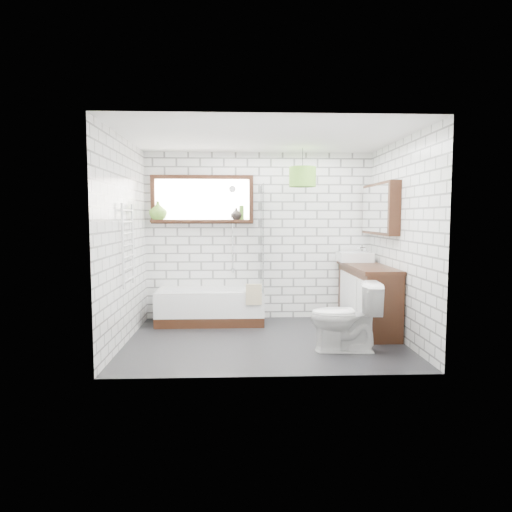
{
  "coord_description": "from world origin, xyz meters",
  "views": [
    {
      "loc": [
        -0.34,
        -5.59,
        1.54
      ],
      "look_at": [
        -0.09,
        0.25,
        1.04
      ],
      "focal_mm": 32.0,
      "sensor_mm": 36.0,
      "label": 1
    }
  ],
  "objects_px": {
    "basin": "(354,257)",
    "bathtub": "(210,306)",
    "pendant": "(302,177)",
    "vanity": "(367,297)",
    "toilet": "(345,317)"
  },
  "relations": [
    {
      "from": "vanity",
      "to": "basin",
      "type": "distance_m",
      "value": 0.72
    },
    {
      "from": "pendant",
      "to": "vanity",
      "type": "bearing_deg",
      "value": -19.79
    },
    {
      "from": "bathtub",
      "to": "basin",
      "type": "height_order",
      "value": "basin"
    },
    {
      "from": "vanity",
      "to": "pendant",
      "type": "bearing_deg",
      "value": 160.21
    },
    {
      "from": "basin",
      "to": "bathtub",
      "type": "bearing_deg",
      "value": -178.59
    },
    {
      "from": "bathtub",
      "to": "vanity",
      "type": "bearing_deg",
      "value": -11.65
    },
    {
      "from": "bathtub",
      "to": "toilet",
      "type": "bearing_deg",
      "value": -41.75
    },
    {
      "from": "toilet",
      "to": "bathtub",
      "type": "bearing_deg",
      "value": -127.07
    },
    {
      "from": "basin",
      "to": "toilet",
      "type": "bearing_deg",
      "value": -108.09
    },
    {
      "from": "vanity",
      "to": "pendant",
      "type": "xyz_separation_m",
      "value": [
        -0.87,
        0.31,
        1.66
      ]
    },
    {
      "from": "vanity",
      "to": "toilet",
      "type": "bearing_deg",
      "value": -118.8
    },
    {
      "from": "bathtub",
      "to": "pendant",
      "type": "xyz_separation_m",
      "value": [
        1.31,
        -0.14,
        1.85
      ]
    },
    {
      "from": "vanity",
      "to": "toilet",
      "type": "relative_size",
      "value": 1.94
    },
    {
      "from": "bathtub",
      "to": "toilet",
      "type": "xyz_separation_m",
      "value": [
        1.62,
        -1.45,
        0.15
      ]
    },
    {
      "from": "basin",
      "to": "pendant",
      "type": "xyz_separation_m",
      "value": [
        -0.81,
        -0.19,
        1.14
      ]
    }
  ]
}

